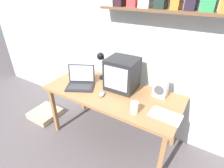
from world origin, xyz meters
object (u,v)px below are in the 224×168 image
Objects in this scene: laptop at (81,81)px; juice_glass at (134,108)px; loose_paper_near_monitor at (165,115)px; corner_desk at (112,96)px; crt_monitor at (122,74)px; desk_lamp at (102,62)px; printed_handout at (82,75)px; computer_mouse at (102,94)px; floor_cushion at (45,113)px; space_heater at (161,87)px.

laptop reaches higher than juice_glass.
corner_desk is at bearing 171.10° from loose_paper_near_monitor.
desk_lamp is at bearing 167.00° from crt_monitor.
computer_mouse is at bearing -27.50° from printed_handout.
computer_mouse reaches higher than floor_cushion.
space_heater reaches higher than floor_cushion.
computer_mouse is at bearing -177.99° from loose_paper_near_monitor.
juice_glass is (0.78, -0.14, -0.01)m from laptop.
desk_lamp reaches higher than floor_cushion.
crt_monitor reaches higher than juice_glass.
printed_handout reaches higher than floor_cushion.
space_heater is 0.36m from loose_paper_near_monitor.
floor_cushion is (-1.17, -0.31, -0.86)m from crt_monitor.
laptop is 0.35m from desk_lamp.
juice_glass is 1.66m from floor_cushion.
juice_glass is 0.44m from computer_mouse.
corner_desk is at bearing 150.50° from juice_glass.
laptop is 0.35m from computer_mouse.
crt_monitor is at bearing -0.81° from printed_handout.
desk_lamp is 2.99× the size of juice_glass.
printed_handout is (-1.22, 0.24, 0.00)m from loose_paper_near_monitor.
corner_desk is at bearing 8.99° from floor_cushion.
laptop is 1.00× the size of floor_cushion.
corner_desk is 4.35× the size of desk_lamp.
desk_lamp is 1.00m from loose_paper_near_monitor.
space_heater is at bearing 8.42° from desk_lamp.
space_heater is at bearing 74.45° from juice_glass.
computer_mouse is (-0.11, -0.26, -0.17)m from crt_monitor.
corner_desk is at bearing -27.69° from desk_lamp.
floor_cushion is (-0.55, -0.32, -0.68)m from printed_handout.
crt_monitor reaches higher than corner_desk.
floor_cushion is at bearing 160.11° from laptop.
printed_handout is at bearing 30.12° from floor_cushion.
computer_mouse reaches higher than corner_desk.
laptop is at bearing 8.28° from floor_cushion.
juice_glass is at bearing -24.12° from desk_lamp.
laptop is at bearing -106.82° from desk_lamp.
desk_lamp is at bearing 147.75° from juice_glass.
corner_desk is 4.59× the size of printed_handout.
loose_paper_near_monitor is 1.24m from printed_handout.
space_heater is 0.55× the size of floor_cushion.
laptop reaches higher than computer_mouse.
crt_monitor is 3.04× the size of juice_glass.
computer_mouse is (0.35, -0.05, -0.05)m from laptop.
space_heater is at bearing 7.04° from crt_monitor.
desk_lamp is at bearing 10.82° from printed_handout.
space_heater reaches higher than computer_mouse.
laptop is 3.32× the size of juice_glass.
floor_cushion is (-1.61, -0.38, -0.79)m from space_heater.
juice_glass is (0.38, -0.22, 0.12)m from corner_desk.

